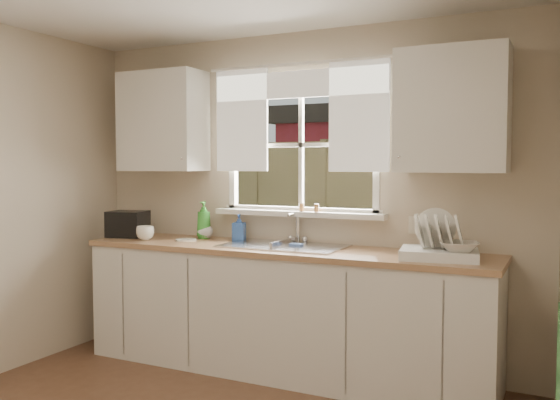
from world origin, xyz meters
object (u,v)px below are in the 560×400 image
at_px(dish_rack, 439,247).
at_px(black_appliance, 128,224).
at_px(cup, 145,233).
at_px(soap_bottle_a, 204,220).

relative_size(dish_rack, black_appliance, 1.82).
bearing_deg(black_appliance, dish_rack, -13.49).
bearing_deg(black_appliance, cup, -34.97).
bearing_deg(cup, soap_bottle_a, 54.14).
relative_size(soap_bottle_a, cup, 2.13).
distance_m(dish_rack, soap_bottle_a, 1.91).
bearing_deg(black_appliance, soap_bottle_a, 2.85).
height_order(dish_rack, black_appliance, dish_rack).
distance_m(dish_rack, cup, 2.26).
height_order(soap_bottle_a, cup, soap_bottle_a).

